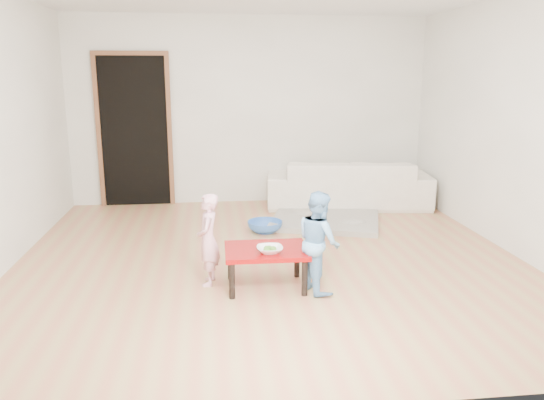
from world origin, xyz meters
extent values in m
cube|color=#BB7350|center=(0.00, 0.00, 0.00)|extent=(5.00, 5.00, 0.01)
cube|color=white|center=(0.00, 2.50, 1.30)|extent=(5.00, 0.02, 2.60)
cube|color=white|center=(2.50, 0.00, 1.30)|extent=(0.02, 5.00, 2.60)
imported|color=white|center=(1.33, 2.05, 0.33)|extent=(2.33, 1.16, 0.65)
cube|color=#F7A71B|center=(1.00, 1.91, 0.49)|extent=(0.53, 0.48, 0.13)
imported|color=white|center=(-0.09, -0.85, 0.38)|extent=(0.22, 0.22, 0.05)
imported|color=#D7627F|center=(-0.61, -0.60, 0.41)|extent=(0.23, 0.32, 0.81)
imported|color=#5B9FD3|center=(0.32, -0.84, 0.43)|extent=(0.42, 0.49, 0.87)
imported|color=blue|center=(0.05, 0.92, 0.06)|extent=(0.41, 0.41, 0.13)
camera|label=1|loc=(-0.56, -5.03, 1.81)|focal=35.00mm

